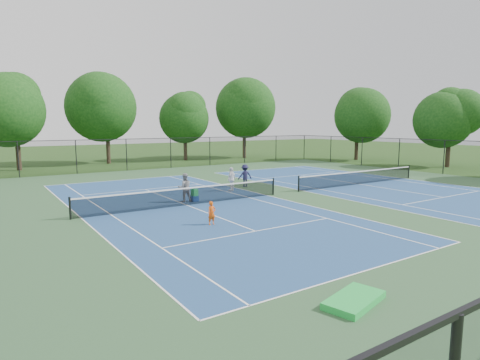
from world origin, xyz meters
TOP-DOWN VIEW (x-y plane):
  - ground at (0.00, 0.00)m, footprint 140.00×140.00m
  - court_pad at (0.00, 0.00)m, footprint 36.00×36.00m
  - tennis_court_left at (-7.00, 0.00)m, footprint 12.00×23.83m
  - tennis_court_right at (7.00, 0.00)m, footprint 12.00×23.83m
  - perimeter_fence at (0.00, 0.00)m, footprint 36.08×36.08m
  - tree_back_a at (-13.00, 24.00)m, footprint 6.80×6.80m
  - tree_back_b at (-4.00, 26.00)m, footprint 7.60×7.60m
  - tree_back_c at (5.00, 25.00)m, footprint 6.00×6.00m
  - tree_back_d at (13.00, 24.00)m, footprint 7.80×7.80m
  - tree_side_e at (23.00, 14.00)m, footprint 6.60×6.60m
  - tree_side_f at (24.00, 3.00)m, footprint 5.80×5.80m
  - child_player at (-7.96, -4.44)m, footprint 0.39×0.27m
  - instructor at (-6.67, 0.95)m, footprint 0.91×0.78m
  - bystander_a at (-2.45, 2.66)m, footprint 1.00×0.79m
  - bystander_b at (-0.68, 3.70)m, footprint 1.12×0.78m
  - ball_crate at (-6.13, 0.80)m, footprint 0.44×0.37m
  - ball_hopper at (-6.13, 0.80)m, footprint 0.41×0.36m
  - green_tarp at (-8.89, -13.19)m, footprint 1.91×1.31m

SIDE VIEW (x-z plane):
  - ground at x=0.00m, z-range 0.00..0.00m
  - court_pad at x=0.00m, z-range 0.00..0.01m
  - green_tarp at x=-8.89m, z-range 0.01..0.18m
  - tennis_court_left at x=-7.00m, z-range -0.44..0.63m
  - tennis_court_right at x=7.00m, z-range -0.44..0.63m
  - ball_crate at x=-6.13m, z-range 0.00..0.32m
  - child_player at x=-7.96m, z-range 0.00..1.05m
  - ball_hopper at x=-6.13m, z-range 0.32..0.73m
  - bystander_b at x=-0.68m, z-range 0.00..1.59m
  - bystander_a at x=-2.45m, z-range 0.00..1.59m
  - instructor at x=-6.67m, z-range 0.00..1.65m
  - perimeter_fence at x=0.00m, z-range 0.09..3.11m
  - tree_side_f at x=24.00m, z-range 1.19..9.31m
  - tree_back_c at x=5.00m, z-range 1.28..9.68m
  - tree_side_e at x=23.00m, z-range 1.37..10.25m
  - tree_back_a at x=-13.00m, z-range 1.46..10.61m
  - tree_back_b at x=-4.00m, z-range 1.58..11.61m
  - tree_back_d at x=13.00m, z-range 1.64..12.01m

